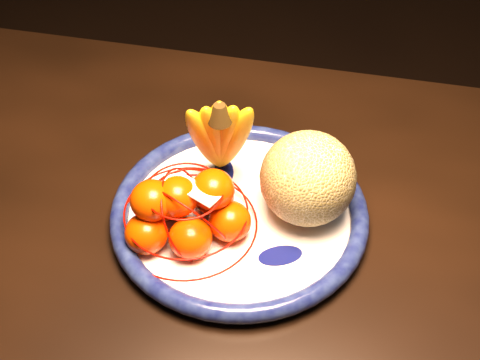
# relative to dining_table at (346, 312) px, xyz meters

# --- Properties ---
(dining_table) EXTENTS (1.58, 1.08, 0.74)m
(dining_table) POSITION_rel_dining_table_xyz_m (0.00, 0.00, 0.00)
(dining_table) COLOR black
(dining_table) RESTS_ON ground
(fruit_bowl) EXTENTS (0.35, 0.35, 0.03)m
(fruit_bowl) POSITION_rel_dining_table_xyz_m (-0.15, 0.09, 0.09)
(fruit_bowl) COLOR white
(fruit_bowl) RESTS_ON dining_table
(cantaloupe) EXTENTS (0.13, 0.13, 0.13)m
(cantaloupe) POSITION_rel_dining_table_xyz_m (-0.06, 0.10, 0.16)
(cantaloupe) COLOR olive
(cantaloupe) RESTS_ON fruit_bowl
(banana_bunch) EXTENTS (0.12, 0.11, 0.18)m
(banana_bunch) POSITION_rel_dining_table_xyz_m (-0.19, 0.15, 0.18)
(banana_bunch) COLOR gold
(banana_bunch) RESTS_ON fruit_bowl
(mandarin_bag) EXTENTS (0.21, 0.21, 0.12)m
(mandarin_bag) POSITION_rel_dining_table_xyz_m (-0.22, 0.05, 0.13)
(mandarin_bag) COLOR #FF3B00
(mandarin_bag) RESTS_ON fruit_bowl
(price_tag) EXTENTS (0.08, 0.06, 0.01)m
(price_tag) POSITION_rel_dining_table_xyz_m (-0.21, 0.05, 0.17)
(price_tag) COLOR white
(price_tag) RESTS_ON mandarin_bag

